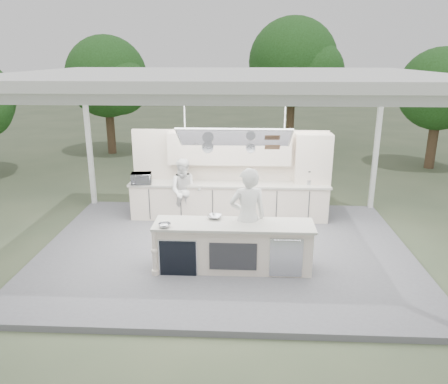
# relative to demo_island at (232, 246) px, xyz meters

# --- Properties ---
(ground) EXTENTS (90.00, 90.00, 0.00)m
(ground) POSITION_rel_demo_island_xyz_m (-0.18, 0.91, -0.60)
(ground) COLOR #51583D
(ground) RESTS_ON ground
(stage_deck) EXTENTS (8.00, 6.00, 0.12)m
(stage_deck) POSITION_rel_demo_island_xyz_m (-0.18, 0.91, -0.54)
(stage_deck) COLOR slate
(stage_deck) RESTS_ON ground
(tent) EXTENTS (8.20, 6.20, 3.86)m
(tent) POSITION_rel_demo_island_xyz_m (-0.18, 0.90, 3.11)
(tent) COLOR white
(tent) RESTS_ON ground
(demo_island) EXTENTS (3.10, 0.79, 0.95)m
(demo_island) POSITION_rel_demo_island_xyz_m (0.00, 0.00, 0.00)
(demo_island) COLOR #F1E0CC
(demo_island) RESTS_ON stage_deck
(back_counter) EXTENTS (5.08, 0.72, 0.95)m
(back_counter) POSITION_rel_demo_island_xyz_m (-0.18, 2.81, 0.00)
(back_counter) COLOR #F1E0CC
(back_counter) RESTS_ON stage_deck
(back_wall_unit) EXTENTS (5.05, 0.48, 2.25)m
(back_wall_unit) POSITION_rel_demo_island_xyz_m (0.27, 3.03, 0.98)
(back_wall_unit) COLOR #F1E0CC
(back_wall_unit) RESTS_ON stage_deck
(tree_cluster) EXTENTS (19.55, 9.40, 5.85)m
(tree_cluster) POSITION_rel_demo_island_xyz_m (-0.34, 10.68, 2.69)
(tree_cluster) COLOR brown
(tree_cluster) RESTS_ON ground
(head_chef) EXTENTS (0.82, 0.62, 2.01)m
(head_chef) POSITION_rel_demo_island_xyz_m (0.29, 0.21, 0.53)
(head_chef) COLOR silver
(head_chef) RESTS_ON stage_deck
(sous_chef) EXTENTS (0.84, 0.68, 1.64)m
(sous_chef) POSITION_rel_demo_island_xyz_m (-1.26, 2.46, 0.35)
(sous_chef) COLOR white
(sous_chef) RESTS_ON stage_deck
(toaster_oven) EXTENTS (0.55, 0.41, 0.28)m
(toaster_oven) POSITION_rel_demo_island_xyz_m (-2.38, 2.61, 0.61)
(toaster_oven) COLOR silver
(toaster_oven) RESTS_ON back_counter
(bowl_large) EXTENTS (0.35, 0.35, 0.07)m
(bowl_large) POSITION_rel_demo_island_xyz_m (-0.37, 0.26, 0.51)
(bowl_large) COLOR #AFB1B6
(bowl_large) RESTS_ON demo_island
(bowl_small) EXTENTS (0.25, 0.25, 0.07)m
(bowl_small) POSITION_rel_demo_island_xyz_m (-1.28, -0.24, 0.51)
(bowl_small) COLOR #B6B8BD
(bowl_small) RESTS_ON demo_island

